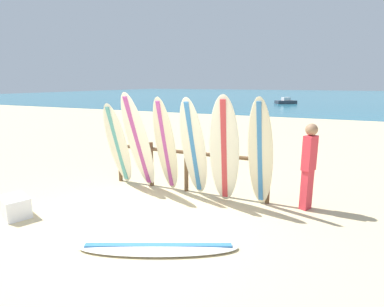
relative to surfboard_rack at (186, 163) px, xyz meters
name	(u,v)px	position (x,y,z in m)	size (l,w,h in m)	color
ground_plane	(138,223)	(-0.06, -1.80, -0.64)	(120.00, 120.00, 0.00)	#D3BC8C
ocean_water	(319,95)	(-0.06, 56.20, -0.64)	(120.00, 80.00, 0.01)	teal
surfboard_rack	(186,163)	(0.00, 0.00, 0.00)	(3.64, 0.09, 1.02)	brown
surfboard_leaning_far_left	(118,145)	(-1.57, -0.30, 0.32)	(0.54, 0.76, 1.93)	silver
surfboard_leaning_left	(138,142)	(-0.95, -0.39, 0.45)	(0.61, 0.88, 2.18)	white
surfboard_leaning_center_left	(166,146)	(-0.36, -0.27, 0.40)	(0.47, 0.66, 2.08)	beige
surfboard_leaning_center	(194,148)	(0.32, -0.32, 0.41)	(0.51, 0.78, 2.10)	silver
surfboard_leaning_center_right	(224,151)	(0.99, -0.40, 0.44)	(0.64, 0.63, 2.15)	silver
surfboard_leaning_right	(260,153)	(1.65, -0.27, 0.42)	(0.52, 0.58, 2.12)	beige
surfboard_lying_on_sand	(158,247)	(0.70, -2.42, -0.61)	(2.31, 1.43, 0.08)	white
beachgoer_standing	(309,163)	(2.49, 0.02, 0.25)	(0.26, 0.31, 1.63)	#D8333F
small_boat_offshore	(286,101)	(-2.23, 30.63, -0.39)	(2.42, 2.14, 0.71)	#333842
cooler_box	(15,207)	(-2.22, -2.48, -0.46)	(0.60, 0.40, 0.36)	white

